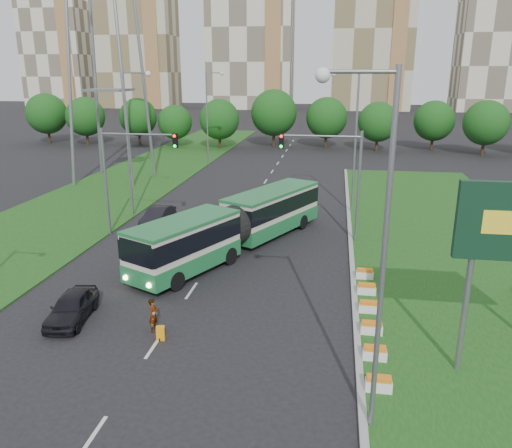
% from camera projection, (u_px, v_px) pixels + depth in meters
% --- Properties ---
extents(ground, '(360.00, 360.00, 0.00)m').
position_uv_depth(ground, '(244.00, 294.00, 27.66)').
color(ground, black).
rests_on(ground, ground).
extents(grass_median, '(14.00, 60.00, 0.15)m').
position_uv_depth(grass_median, '(457.00, 256.00, 33.24)').
color(grass_median, '#174914').
rests_on(grass_median, ground).
extents(median_kerb, '(0.30, 60.00, 0.18)m').
position_uv_depth(median_kerb, '(351.00, 250.00, 34.28)').
color(median_kerb, '#989898').
rests_on(median_kerb, ground).
extents(left_verge, '(12.00, 110.00, 0.10)m').
position_uv_depth(left_verge, '(122.00, 186.00, 53.98)').
color(left_verge, '#174914').
rests_on(left_verge, ground).
extents(lane_markings, '(0.20, 100.00, 0.01)m').
position_uv_depth(lane_markings, '(251.00, 203.00, 47.01)').
color(lane_markings, silver).
rests_on(lane_markings, ground).
extents(flower_planters, '(1.10, 11.50, 0.60)m').
position_uv_depth(flower_planters, '(370.00, 317.00, 24.16)').
color(flower_planters, white).
rests_on(flower_planters, grass_median).
extents(traffic_mast_median, '(5.76, 0.32, 8.00)m').
position_uv_depth(traffic_mast_median, '(336.00, 169.00, 34.84)').
color(traffic_mast_median, gray).
rests_on(traffic_mast_median, ground).
extents(traffic_mast_left, '(5.76, 0.32, 8.00)m').
position_uv_depth(traffic_mast_left, '(125.00, 165.00, 36.18)').
color(traffic_mast_left, gray).
rests_on(traffic_mast_left, ground).
extents(street_lamps, '(36.00, 60.00, 12.00)m').
position_uv_depth(street_lamps, '(227.00, 157.00, 35.82)').
color(street_lamps, gray).
rests_on(street_lamps, ground).
extents(tree_line, '(120.00, 8.00, 9.00)m').
position_uv_depth(tree_line, '(372.00, 122.00, 76.82)').
color(tree_line, '#144B14').
rests_on(tree_line, ground).
extents(apartment_tower_west, '(26.00, 15.00, 48.00)m').
position_uv_depth(apartment_tower_west, '(137.00, 36.00, 172.24)').
color(apartment_tower_west, beige).
rests_on(apartment_tower_west, ground).
extents(apartment_tower_cwest, '(28.00, 15.00, 52.00)m').
position_uv_depth(apartment_tower_cwest, '(251.00, 28.00, 165.63)').
color(apartment_tower_cwest, beige).
rests_on(apartment_tower_cwest, ground).
extents(apartment_tower_ceast, '(25.00, 15.00, 50.00)m').
position_uv_depth(apartment_tower_ceast, '(373.00, 30.00, 159.90)').
color(apartment_tower_ceast, beige).
rests_on(apartment_tower_ceast, ground).
extents(apartment_tower_east, '(27.00, 15.00, 47.00)m').
position_uv_depth(apartment_tower_east, '(505.00, 33.00, 154.31)').
color(apartment_tower_east, beige).
rests_on(apartment_tower_east, ground).
extents(midrise_west, '(22.00, 14.00, 36.00)m').
position_uv_depth(midrise_west, '(58.00, 55.00, 178.50)').
color(midrise_west, beige).
rests_on(midrise_west, ground).
extents(articulated_bus, '(2.82, 18.06, 2.97)m').
position_uv_depth(articulated_bus, '(232.00, 224.00, 34.24)').
color(articulated_bus, beige).
rests_on(articulated_bus, ground).
extents(car_left_near, '(2.20, 4.33, 1.41)m').
position_uv_depth(car_left_near, '(72.00, 307.00, 24.59)').
color(car_left_near, black).
rests_on(car_left_near, ground).
extents(car_left_far, '(1.72, 4.48, 1.46)m').
position_uv_depth(car_left_far, '(158.00, 216.00, 40.03)').
color(car_left_far, black).
rests_on(car_left_far, ground).
extents(pedestrian, '(0.43, 0.62, 1.64)m').
position_uv_depth(pedestrian, '(153.00, 315.00, 23.51)').
color(pedestrian, gray).
rests_on(pedestrian, ground).
extents(shopping_trolley, '(0.38, 0.40, 0.65)m').
position_uv_depth(shopping_trolley, '(161.00, 333.00, 22.86)').
color(shopping_trolley, orange).
rests_on(shopping_trolley, ground).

